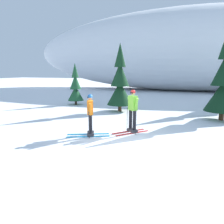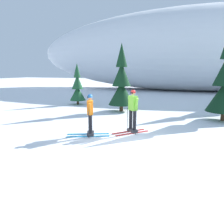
{
  "view_description": "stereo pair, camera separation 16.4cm",
  "coord_description": "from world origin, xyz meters",
  "px_view_note": "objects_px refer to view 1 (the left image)",
  "views": [
    {
      "loc": [
        2.49,
        -7.74,
        2.67
      ],
      "look_at": [
        -0.75,
        0.74,
        0.95
      ],
      "focal_mm": 35.41,
      "sensor_mm": 36.0,
      "label": 1
    },
    {
      "loc": [
        2.64,
        -7.68,
        2.67
      ],
      "look_at": [
        -0.75,
        0.74,
        0.95
      ],
      "focal_mm": 35.41,
      "sensor_mm": 36.0,
      "label": 2
    }
  ],
  "objects_px": {
    "pine_tree_center_left": "(120,83)",
    "skier_orange_jacket": "(90,114)",
    "skier_lime_jacket": "(133,110)",
    "pine_tree_far_left": "(75,87)"
  },
  "relations": [
    {
      "from": "skier_orange_jacket",
      "to": "pine_tree_far_left",
      "type": "height_order",
      "value": "pine_tree_far_left"
    },
    {
      "from": "skier_orange_jacket",
      "to": "skier_lime_jacket",
      "type": "distance_m",
      "value": 1.84
    },
    {
      "from": "skier_lime_jacket",
      "to": "pine_tree_far_left",
      "type": "xyz_separation_m",
      "value": [
        -6.36,
        6.17,
        0.38
      ]
    },
    {
      "from": "pine_tree_center_left",
      "to": "skier_orange_jacket",
      "type": "bearing_deg",
      "value": -83.33
    },
    {
      "from": "skier_orange_jacket",
      "to": "skier_lime_jacket",
      "type": "xyz_separation_m",
      "value": [
        1.49,
        1.09,
        0.07
      ]
    },
    {
      "from": "pine_tree_far_left",
      "to": "skier_orange_jacket",
      "type": "bearing_deg",
      "value": -56.12
    },
    {
      "from": "skier_lime_jacket",
      "to": "pine_tree_far_left",
      "type": "distance_m",
      "value": 8.87
    },
    {
      "from": "skier_lime_jacket",
      "to": "pine_tree_center_left",
      "type": "bearing_deg",
      "value": 114.93
    },
    {
      "from": "skier_orange_jacket",
      "to": "pine_tree_far_left",
      "type": "distance_m",
      "value": 8.75
    },
    {
      "from": "pine_tree_far_left",
      "to": "skier_lime_jacket",
      "type": "bearing_deg",
      "value": -44.14
    }
  ]
}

